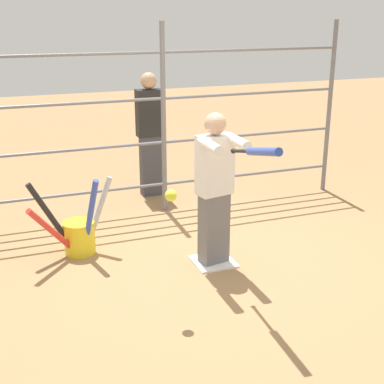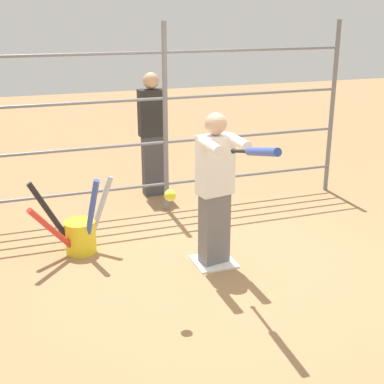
{
  "view_description": "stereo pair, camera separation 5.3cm",
  "coord_description": "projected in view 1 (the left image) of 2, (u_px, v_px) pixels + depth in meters",
  "views": [
    {
      "loc": [
        1.91,
        4.49,
        2.43
      ],
      "look_at": [
        0.33,
        0.27,
        0.88
      ],
      "focal_mm": 50.0,
      "sensor_mm": 36.0,
      "label": 1
    },
    {
      "loc": [
        1.85,
        4.51,
        2.43
      ],
      "look_at": [
        0.33,
        0.27,
        0.88
      ],
      "focal_mm": 50.0,
      "sensor_mm": 36.0,
      "label": 2
    }
  ],
  "objects": [
    {
      "name": "bat_bucket",
      "position": [
        78.0,
        233.0,
        5.52
      ],
      "size": [
        0.91,
        0.52,
        0.87
      ],
      "color": "yellow",
      "rests_on": "ground"
    },
    {
      "name": "bystander_behind_fence",
      "position": [
        150.0,
        133.0,
        7.1
      ],
      "size": [
        0.34,
        0.21,
        1.66
      ],
      "color": "#3F3F47",
      "rests_on": "ground"
    },
    {
      "name": "batter",
      "position": [
        215.0,
        185.0,
        5.11
      ],
      "size": [
        0.39,
        0.57,
        1.53
      ],
      "color": "slate",
      "rests_on": "ground"
    },
    {
      "name": "home_plate",
      "position": [
        213.0,
        262.0,
        5.39
      ],
      "size": [
        0.4,
        0.4,
        0.02
      ],
      "color": "white",
      "rests_on": "ground"
    },
    {
      "name": "fence_backstop",
      "position": [
        164.0,
        121.0,
        6.44
      ],
      "size": [
        4.76,
        0.06,
        2.3
      ],
      "color": "slate",
      "rests_on": "ground"
    },
    {
      "name": "ground_plane",
      "position": [
        213.0,
        262.0,
        5.4
      ],
      "size": [
        24.0,
        24.0,
        0.0
      ],
      "primitive_type": "plane",
      "color": "#9E754C"
    },
    {
      "name": "softball_in_flight",
      "position": [
        171.0,
        195.0,
        4.25
      ],
      "size": [
        0.1,
        0.1,
        0.1
      ],
      "color": "yellow"
    },
    {
      "name": "baseball_bat_swinging",
      "position": [
        259.0,
        151.0,
        4.1
      ],
      "size": [
        0.11,
        0.9,
        0.26
      ],
      "color": "black"
    }
  ]
}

